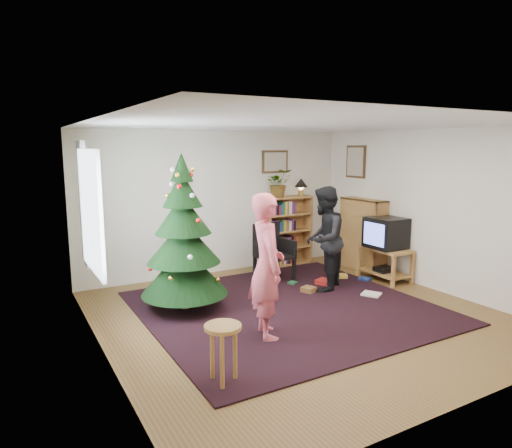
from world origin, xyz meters
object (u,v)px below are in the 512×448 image
armchair (271,250)px  person_by_chair (324,239)px  crt_tv (386,233)px  potted_plant (279,183)px  table_lamp (301,184)px  stool (223,338)px  picture_right (356,162)px  christmas_tree (184,246)px  person_standing (267,266)px  bookshelf_right (363,234)px  bookshelf_back (287,230)px  picture_back (275,162)px  tv_stand (385,261)px

armchair → person_by_chair: bearing=-67.2°
crt_tv → person_by_chair: bearing=177.6°
potted_plant → armchair: bearing=-129.3°
table_lamp → crt_tv: bearing=-71.5°
stool → table_lamp: 4.91m
crt_tv → stool: size_ratio=1.00×
picture_right → person_by_chair: picture_right is taller
potted_plant → table_lamp: potted_plant is taller
christmas_tree → person_by_chair: size_ratio=1.32×
person_standing → potted_plant: size_ratio=3.30×
bookshelf_right → bookshelf_back: bearing=44.7°
crt_tv → bookshelf_back: bearing=117.2°
picture_back → picture_right: picture_right is taller
armchair → person_standing: (-1.26, -1.96, 0.34)m
christmas_tree → bookshelf_back: (2.60, 1.39, -0.23)m
bookshelf_right → stool: (-3.99, -2.48, -0.21)m
bookshelf_back → table_lamp: size_ratio=3.88×
person_standing → picture_back: bearing=-17.8°
armchair → bookshelf_right: bearing=-10.9°
person_by_chair → potted_plant: bearing=-134.8°
person_standing → potted_plant: 3.38m
stool → bookshelf_right: bearing=31.9°
tv_stand → potted_plant: bearing=122.4°
bookshelf_back → tv_stand: size_ratio=1.48×
crt_tv → table_lamp: table_lamp is taller
person_by_chair → picture_back: bearing=-134.0°
person_standing → table_lamp: bearing=-25.7°
bookshelf_right → table_lamp: bearing=34.5°
picture_back → stool: bearing=-127.8°
christmas_tree → table_lamp: 3.28m
bookshelf_back → person_by_chair: size_ratio=0.80×
person_standing → person_by_chair: person_standing is taller
christmas_tree → stool: (-0.40, -2.08, -0.44)m
picture_back → crt_tv: size_ratio=0.94×
person_standing → person_by_chair: size_ratio=1.05×
crt_tv → potted_plant: (-1.06, 1.68, 0.75)m
stool → potted_plant: bearing=51.1°
person_standing → stool: bearing=144.5°
person_standing → table_lamp: size_ratio=5.11×
picture_right → armchair: size_ratio=0.62×
tv_stand → picture_right: bearing=76.8°
crt_tv → armchair: bearing=151.5°
stool → potted_plant: 4.60m
bookshelf_back → table_lamp: 0.91m
stool → picture_right: bearing=35.0°
person_by_chair → armchair: bearing=-101.4°
picture_right → potted_plant: 1.50m
stool → person_standing: size_ratio=0.34×
christmas_tree → person_by_chair: 2.22m
person_by_chair → bookshelf_right: bearing=166.7°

